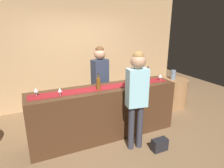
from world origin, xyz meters
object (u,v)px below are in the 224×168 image
(wine_bottle_amber, at_px, (98,83))
(bartender, at_px, (100,77))
(customer_sipping, at_px, (137,91))
(wine_glass_mid_counter, at_px, (36,90))
(wine_bottle_clear, at_px, (128,77))
(wine_glass_far_end, at_px, (160,76))
(round_side_table, at_px, (174,93))
(wine_glass_near_customer, at_px, (60,90))
(vase_on_side_table, at_px, (173,75))
(wine_bottle_green, at_px, (148,76))
(handbag, at_px, (160,145))

(wine_bottle_amber, relative_size, bartender, 0.18)
(customer_sipping, bearing_deg, wine_glass_mid_counter, 165.61)
(wine_glass_mid_counter, relative_size, customer_sipping, 0.08)
(wine_bottle_clear, height_order, bartender, bartender)
(wine_glass_far_end, relative_size, round_side_table, 0.19)
(wine_glass_far_end, bearing_deg, round_side_table, 32.74)
(wine_glass_near_customer, bearing_deg, customer_sipping, -22.57)
(wine_bottle_clear, relative_size, vase_on_side_table, 1.26)
(round_side_table, bearing_deg, wine_glass_mid_counter, -170.82)
(wine_bottle_clear, distance_m, vase_on_side_table, 1.75)
(wine_bottle_amber, xyz_separation_m, wine_glass_mid_counter, (-1.04, 0.10, -0.01))
(wine_bottle_amber, relative_size, round_side_table, 0.41)
(customer_sipping, bearing_deg, round_side_table, 40.15)
(wine_bottle_clear, distance_m, wine_glass_far_end, 0.68)
(wine_bottle_clear, relative_size, round_side_table, 0.41)
(vase_on_side_table, bearing_deg, wine_glass_far_end, -144.46)
(wine_bottle_green, bearing_deg, wine_glass_mid_counter, 179.77)
(bartender, distance_m, customer_sipping, 1.19)
(wine_glass_near_customer, xyz_separation_m, vase_on_side_table, (3.02, 0.74, -0.25))
(handbag, bearing_deg, wine_bottle_amber, 135.80)
(wine_glass_near_customer, xyz_separation_m, wine_glass_mid_counter, (-0.35, 0.15, 0.00))
(wine_bottle_clear, height_order, wine_glass_far_end, wine_bottle_clear)
(wine_glass_mid_counter, distance_m, bartender, 1.43)
(wine_bottle_clear, distance_m, bartender, 0.65)
(wine_glass_far_end, xyz_separation_m, bartender, (-1.08, 0.65, -0.06))
(round_side_table, distance_m, handbag, 2.15)
(wine_bottle_amber, bearing_deg, handbag, -44.20)
(wine_bottle_amber, xyz_separation_m, vase_on_side_table, (2.33, 0.68, -0.25))
(bartender, bearing_deg, wine_bottle_clear, 116.03)
(vase_on_side_table, bearing_deg, customer_sipping, -146.68)
(round_side_table, relative_size, handbag, 2.64)
(vase_on_side_table, height_order, handbag, vase_on_side_table)
(wine_glass_near_customer, height_order, customer_sipping, customer_sipping)
(wine_glass_mid_counter, xyz_separation_m, customer_sipping, (1.51, -0.63, -0.03))
(wine_bottle_clear, relative_size, customer_sipping, 0.17)
(wine_glass_far_end, relative_size, bartender, 0.08)
(wine_bottle_amber, xyz_separation_m, customer_sipping, (0.47, -0.54, -0.04))
(customer_sipping, xyz_separation_m, vase_on_side_table, (1.86, 1.22, -0.22))
(wine_glass_near_customer, relative_size, customer_sipping, 0.08)
(wine_bottle_green, distance_m, wine_glass_mid_counter, 2.15)
(customer_sipping, height_order, handbag, customer_sipping)
(wine_bottle_amber, distance_m, vase_on_side_table, 2.44)
(wine_glass_near_customer, bearing_deg, wine_glass_far_end, 1.15)
(wine_glass_far_end, height_order, vase_on_side_table, wine_glass_far_end)
(wine_glass_far_end, distance_m, bartender, 1.26)
(wine_bottle_amber, xyz_separation_m, wine_bottle_clear, (0.68, 0.13, 0.00))
(wine_bottle_amber, relative_size, wine_bottle_clear, 1.00)
(vase_on_side_table, bearing_deg, handbag, -135.60)
(handbag, bearing_deg, wine_glass_near_customer, 153.87)
(wine_glass_near_customer, distance_m, bartender, 1.19)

